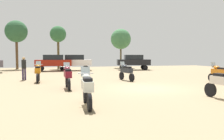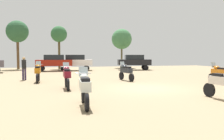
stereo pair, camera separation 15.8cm
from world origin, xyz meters
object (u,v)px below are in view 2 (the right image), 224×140
Objects in this scene: motorcycle_7 at (219,73)px; motorcycle_8 at (223,83)px; car_2 at (75,61)px; tree_2 at (122,39)px; motorcycle_1 at (126,71)px; motorcycle_3 at (67,76)px; car_4 at (54,62)px; tree_5 at (17,32)px; motorcycle_2 at (38,72)px; person_1 at (24,66)px; motorcycle_6 at (85,87)px; car_3 at (134,61)px; tree_1 at (59,35)px.

motorcycle_7 is 0.94× the size of motorcycle_8.
car_2 is 9.82m from tree_2.
motorcycle_3 is at bearing -157.57° from motorcycle_1.
car_4 is 0.65× the size of tree_5.
car_4 is 0.72× the size of tree_2.
motorcycle_8 is at bearing -159.80° from car_4.
car_4 is at bearing 84.76° from motorcycle_2.
motorcycle_7 is at bearing 162.44° from person_1.
person_1 is at bearing 123.41° from motorcycle_2.
motorcycle_8 is at bearing 135.32° from person_1.
motorcycle_6 is 1.03× the size of motorcycle_7.
car_2 is at bearing 82.41° from motorcycle_3.
motorcycle_1 and motorcycle_7 have the same top height.
tree_2 is at bearing -0.66° from tree_5.
person_1 is at bearing 110.59° from motorcycle_6.
car_2 is 2.47× the size of person_1.
person_1 is at bearing -81.41° from tree_5.
tree_5 reaches higher than person_1.
motorcycle_2 is at bearing -124.68° from tree_2.
motorcycle_1 is 19.00m from tree_2.
car_4 is (-0.72, 20.40, 0.45)m from motorcycle_6.
person_1 is at bearing 138.24° from car_3.
motorcycle_3 is 0.53× the size of car_4.
motorcycle_6 is 0.32× the size of tree_5.
tree_2 reaches higher than person_1.
person_1 is at bearing -54.06° from motorcycle_8.
car_3 reaches higher than motorcycle_1.
person_1 is (-13.34, 5.66, 0.36)m from motorcycle_7.
motorcycle_6 is 0.48× the size of car_3.
tree_2 reaches higher than motorcycle_2.
car_2 is at bearing 88.44° from motorcycle_6.
car_3 is 6.68m from tree_2.
car_2 is at bearing -77.45° from car_4.
person_1 is (-1.11, 1.77, 0.33)m from motorcycle_2.
motorcycle_1 is 0.31× the size of tree_5.
motorcycle_3 is 0.51× the size of car_2.
motorcycle_7 is at bearing -39.55° from motorcycle_1.
tree_1 is (-4.26, 17.29, 4.17)m from motorcycle_1.
motorcycle_3 is at bearing -44.11° from motorcycle_8.
motorcycle_8 is at bearing -77.27° from tree_1.
motorcycle_8 is 1.23× the size of person_1.
motorcycle_2 is at bearing 114.94° from motorcycle_3.
motorcycle_8 is 21.63m from car_2.
motorcycle_2 is 12.83m from motorcycle_7.
motorcycle_6 is 10.96m from person_1.
car_3 is at bearing 67.94° from motorcycle_6.
tree_1 reaches higher than car_2.
motorcycle_7 is 19.00m from car_4.
motorcycle_3 is 1.03× the size of motorcycle_8.
motorcycle_1 is 0.97× the size of motorcycle_2.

